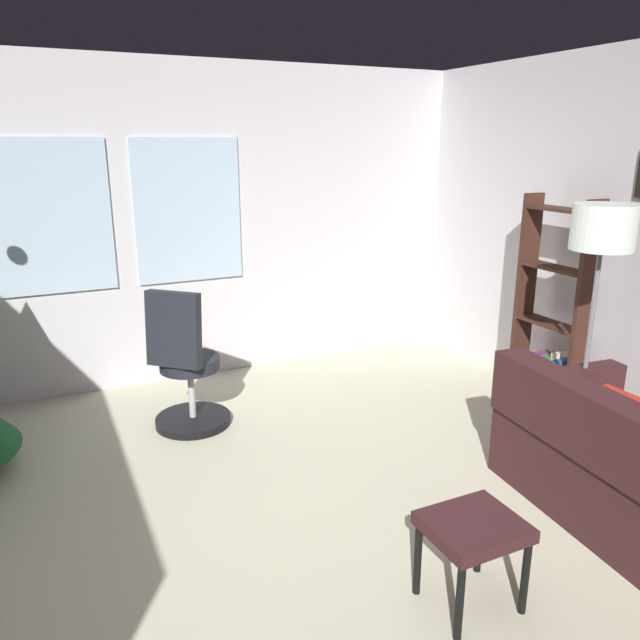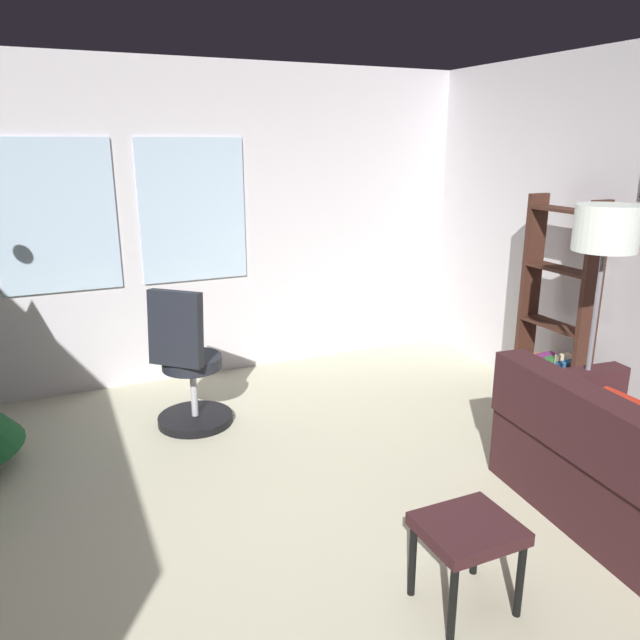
% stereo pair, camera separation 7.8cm
% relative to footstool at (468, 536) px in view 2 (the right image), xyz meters
% --- Properties ---
extents(ground_plane, '(5.38, 5.80, 0.10)m').
position_rel_footstool_xyz_m(ground_plane, '(-0.53, 0.48, -0.42)').
color(ground_plane, beige).
extents(wall_back_with_windows, '(5.38, 0.12, 2.71)m').
position_rel_footstool_xyz_m(wall_back_with_windows, '(-0.54, 3.43, 0.99)').
color(wall_back_with_windows, silver).
rests_on(wall_back_with_windows, ground_plane).
extents(footstool, '(0.42, 0.37, 0.43)m').
position_rel_footstool_xyz_m(footstool, '(0.00, 0.00, 0.00)').
color(footstool, '#361A1D').
rests_on(footstool, ground_plane).
extents(office_chair, '(0.59, 0.60, 1.07)m').
position_rel_footstool_xyz_m(office_chair, '(-0.72, 2.35, 0.06)').
color(office_chair, black).
rests_on(office_chair, ground_plane).
extents(bookshelf, '(0.18, 0.64, 1.67)m').
position_rel_footstool_xyz_m(bookshelf, '(1.95, 1.50, 0.38)').
color(bookshelf, '#3A1F16').
rests_on(bookshelf, ground_plane).
extents(floor_lamp, '(0.38, 0.38, 1.69)m').
position_rel_footstool_xyz_m(floor_lamp, '(1.53, 0.79, 1.08)').
color(floor_lamp, slate).
rests_on(floor_lamp, ground_plane).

